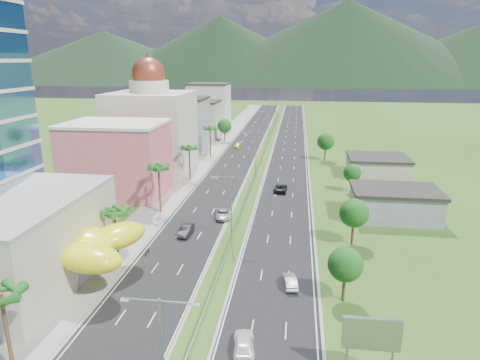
% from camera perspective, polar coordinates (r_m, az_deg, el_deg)
% --- Properties ---
extents(ground, '(500.00, 500.00, 0.00)m').
position_cam_1_polar(ground, '(60.11, -2.64, -12.19)').
color(ground, '#2D5119').
rests_on(ground, ground).
extents(road_left, '(11.00, 260.00, 0.04)m').
position_cam_1_polar(road_left, '(145.96, 0.71, 4.70)').
color(road_left, black).
rests_on(road_left, ground).
extents(road_right, '(11.00, 260.00, 0.04)m').
position_cam_1_polar(road_right, '(144.96, 6.63, 4.52)').
color(road_right, black).
rests_on(road_right, ground).
extents(sidewalk_left, '(7.00, 260.00, 0.12)m').
position_cam_1_polar(sidewalk_left, '(147.37, -2.97, 4.81)').
color(sidewalk_left, gray).
rests_on(sidewalk_left, ground).
extents(median_guardrail, '(0.10, 216.06, 0.76)m').
position_cam_1_polar(median_guardrail, '(127.56, 3.09, 3.32)').
color(median_guardrail, gray).
rests_on(median_guardrail, ground).
extents(streetlight_median_a, '(6.04, 0.25, 11.00)m').
position_cam_1_polar(streetlight_median_a, '(35.98, -10.34, -21.13)').
color(streetlight_median_a, gray).
rests_on(streetlight_median_a, ground).
extents(streetlight_median_b, '(6.04, 0.25, 11.00)m').
position_cam_1_polar(streetlight_median_b, '(66.49, -1.19, -3.01)').
color(streetlight_median_b, gray).
rests_on(streetlight_median_b, ground).
extents(streetlight_median_c, '(6.04, 0.25, 11.00)m').
position_cam_1_polar(streetlight_median_c, '(104.85, 2.16, 4.01)').
color(streetlight_median_c, gray).
rests_on(streetlight_median_c, ground).
extents(streetlight_median_d, '(6.04, 0.25, 11.00)m').
position_cam_1_polar(streetlight_median_d, '(149.04, 3.85, 7.53)').
color(streetlight_median_d, gray).
rests_on(streetlight_median_d, ground).
extents(streetlight_median_e, '(6.04, 0.25, 11.00)m').
position_cam_1_polar(streetlight_median_e, '(193.61, 4.77, 9.43)').
color(streetlight_median_e, gray).
rests_on(streetlight_median_e, ground).
extents(lime_canopy, '(18.00, 15.00, 7.40)m').
position_cam_1_polar(lime_canopy, '(61.18, -22.35, -7.75)').
color(lime_canopy, yellow).
rests_on(lime_canopy, ground).
extents(pink_shophouse, '(20.00, 15.00, 15.00)m').
position_cam_1_polar(pink_shophouse, '(94.53, -16.11, 2.55)').
color(pink_shophouse, '#D75859').
rests_on(pink_shophouse, ground).
extents(domed_building, '(20.00, 20.00, 28.70)m').
position_cam_1_polar(domed_building, '(114.86, -11.72, 7.07)').
color(domed_building, beige).
rests_on(domed_building, ground).
extents(midrise_grey, '(16.00, 15.00, 16.00)m').
position_cam_1_polar(midrise_grey, '(138.66, -7.88, 7.31)').
color(midrise_grey, gray).
rests_on(midrise_grey, ground).
extents(midrise_beige, '(16.00, 15.00, 13.00)m').
position_cam_1_polar(midrise_beige, '(159.96, -5.77, 7.96)').
color(midrise_beige, '#B4AD94').
rests_on(midrise_beige, ground).
extents(midrise_white, '(16.00, 15.00, 18.00)m').
position_cam_1_polar(midrise_white, '(181.95, -4.12, 9.74)').
color(midrise_white, silver).
rests_on(midrise_white, ground).
extents(billboard, '(5.20, 0.35, 6.20)m').
position_cam_1_polar(billboard, '(42.28, 17.12, -19.23)').
color(billboard, gray).
rests_on(billboard, ground).
extents(shed_near, '(15.00, 10.00, 5.00)m').
position_cam_1_polar(shed_near, '(83.37, 19.92, -3.12)').
color(shed_near, gray).
rests_on(shed_near, ground).
extents(shed_far, '(14.00, 12.00, 4.40)m').
position_cam_1_polar(shed_far, '(112.13, 17.84, 1.65)').
color(shed_far, '#B4AD94').
rests_on(shed_far, ground).
extents(palm_tree_a, '(3.60, 3.60, 9.10)m').
position_cam_1_polar(palm_tree_a, '(44.21, -29.23, -13.56)').
color(palm_tree_a, '#47301C').
rests_on(palm_tree_a, ground).
extents(palm_tree_b, '(3.60, 3.60, 8.10)m').
position_cam_1_polar(palm_tree_b, '(63.39, -16.36, -4.34)').
color(palm_tree_b, '#47301C').
rests_on(palm_tree_b, ground).
extents(palm_tree_c, '(3.60, 3.60, 9.60)m').
position_cam_1_polar(palm_tree_c, '(80.78, -10.81, 1.42)').
color(palm_tree_c, '#47301C').
rests_on(palm_tree_c, ground).
extents(palm_tree_d, '(3.60, 3.60, 8.60)m').
position_cam_1_polar(palm_tree_d, '(102.50, -6.79, 4.09)').
color(palm_tree_d, '#47301C').
rests_on(palm_tree_d, ground).
extents(palm_tree_e, '(3.60, 3.60, 9.40)m').
position_cam_1_polar(palm_tree_e, '(126.32, -4.01, 6.74)').
color(palm_tree_e, '#47301C').
rests_on(palm_tree_e, ground).
extents(leafy_tree_lfar, '(4.90, 4.90, 8.05)m').
position_cam_1_polar(leafy_tree_lfar, '(151.02, -2.09, 7.21)').
color(leafy_tree_lfar, '#47301C').
rests_on(leafy_tree_lfar, ground).
extents(leafy_tree_ra, '(4.20, 4.20, 6.90)m').
position_cam_1_polar(leafy_tree_ra, '(53.05, 13.87, -10.90)').
color(leafy_tree_ra, '#47301C').
rests_on(leafy_tree_ra, ground).
extents(leafy_tree_rb, '(4.55, 4.55, 7.47)m').
position_cam_1_polar(leafy_tree_rb, '(68.81, 14.97, -4.29)').
color(leafy_tree_rb, '#47301C').
rests_on(leafy_tree_rb, ground).
extents(leafy_tree_rc, '(3.85, 3.85, 6.33)m').
position_cam_1_polar(leafy_tree_rc, '(95.99, 14.73, 0.92)').
color(leafy_tree_rc, '#47301C').
rests_on(leafy_tree_rc, ground).
extents(leafy_tree_rd, '(4.90, 4.90, 8.05)m').
position_cam_1_polar(leafy_tree_rd, '(124.53, 11.36, 5.06)').
color(leafy_tree_rd, '#47301C').
rests_on(leafy_tree_rd, ground).
extents(mountain_ridge, '(860.00, 140.00, 90.00)m').
position_cam_1_polar(mountain_ridge, '(505.47, 13.64, 12.22)').
color(mountain_ridge, black).
rests_on(mountain_ridge, ground).
extents(car_dark_left, '(1.90, 5.02, 1.64)m').
position_cam_1_polar(car_dark_left, '(72.02, -7.22, -6.63)').
color(car_dark_left, black).
rests_on(car_dark_left, road_left).
extents(car_silver_mid_left, '(3.29, 5.70, 1.49)m').
position_cam_1_polar(car_silver_mid_left, '(78.75, -2.30, -4.56)').
color(car_silver_mid_left, '#989B9F').
rests_on(car_silver_mid_left, road_left).
extents(car_yellow_far_left, '(2.04, 4.93, 1.42)m').
position_cam_1_polar(car_yellow_far_left, '(141.23, -0.31, 4.63)').
color(car_yellow_far_left, yellow).
rests_on(car_yellow_far_left, road_left).
extents(car_white_near_right, '(2.69, 5.33, 1.74)m').
position_cam_1_polar(car_white_near_right, '(45.54, 0.54, -21.02)').
color(car_white_near_right, white).
rests_on(car_white_near_right, road_right).
extents(car_silver_right, '(2.22, 4.53, 1.43)m').
position_cam_1_polar(car_silver_right, '(56.77, 6.68, -13.22)').
color(car_silver_right, '#ACAFB4').
rests_on(car_silver_right, road_right).
extents(car_dark_far_right, '(2.91, 5.73, 1.55)m').
position_cam_1_polar(car_dark_far_right, '(94.69, 5.46, -1.06)').
color(car_dark_far_right, black).
rests_on(car_dark_far_right, road_right).
extents(motorcycle, '(0.60, 1.88, 1.19)m').
position_cam_1_polar(motorcycle, '(66.31, -12.28, -9.14)').
color(motorcycle, black).
rests_on(motorcycle, road_left).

